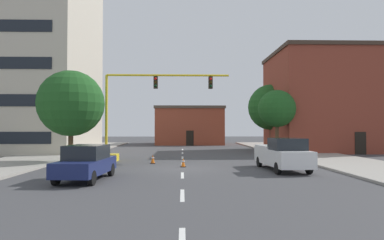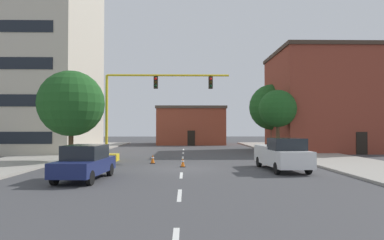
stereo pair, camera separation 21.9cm
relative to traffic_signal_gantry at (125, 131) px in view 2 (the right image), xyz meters
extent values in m
plane|color=#424244|center=(4.54, -5.16, -2.33)|extent=(160.00, 160.00, 0.00)
cube|color=#9E998E|center=(-7.47, 2.84, -2.26)|extent=(6.00, 56.00, 0.14)
cube|color=#9E998E|center=(16.54, 2.84, -2.26)|extent=(6.00, 56.00, 0.14)
cube|color=silver|center=(4.54, -13.66, -2.33)|extent=(0.16, 2.40, 0.01)
cube|color=silver|center=(4.54, -8.16, -2.33)|extent=(0.16, 2.40, 0.01)
cube|color=silver|center=(4.54, -2.66, -2.33)|extent=(0.16, 2.40, 0.01)
cube|color=silver|center=(4.54, 2.84, -2.33)|extent=(0.16, 2.40, 0.01)
cube|color=silver|center=(4.54, 8.34, -2.33)|extent=(0.16, 2.40, 0.01)
cube|color=silver|center=(4.54, 13.84, -2.33)|extent=(0.16, 2.40, 0.01)
cube|color=beige|center=(-13.50, 11.03, 7.83)|extent=(15.13, 13.63, 20.31)
cube|color=brown|center=(5.61, 27.69, 0.41)|extent=(10.29, 9.40, 5.48)
cube|color=#4C4238|center=(5.61, 27.69, 3.35)|extent=(10.59, 9.70, 0.40)
cube|color=black|center=(5.61, 22.96, -1.23)|extent=(1.10, 0.06, 2.20)
cube|color=brown|center=(21.87, 11.20, 3.04)|extent=(13.94, 10.59, 10.74)
cube|color=#3D2D23|center=(21.87, 11.20, 8.61)|extent=(14.24, 10.89, 0.40)
cube|color=black|center=(21.87, 5.88, -1.23)|extent=(1.10, 0.06, 2.20)
cube|color=yellow|center=(-1.43, 0.00, -2.06)|extent=(1.80, 1.20, 0.55)
cylinder|color=yellow|center=(-1.43, 0.00, 1.32)|extent=(0.20, 0.20, 6.20)
cylinder|color=yellow|center=(3.38, 0.00, 4.42)|extent=(9.64, 0.16, 0.16)
cube|color=black|center=(2.42, 0.00, 3.84)|extent=(0.32, 0.36, 0.95)
sphere|color=red|center=(2.42, -0.19, 4.12)|extent=(0.20, 0.20, 0.20)
sphere|color=#38280A|center=(2.42, -0.19, 3.84)|extent=(0.20, 0.20, 0.20)
sphere|color=black|center=(2.42, -0.19, 3.56)|extent=(0.20, 0.20, 0.20)
cube|color=black|center=(6.76, 0.00, 3.84)|extent=(0.32, 0.36, 0.95)
sphere|color=red|center=(6.76, -0.19, 4.12)|extent=(0.20, 0.20, 0.20)
sphere|color=#38280A|center=(6.76, -0.19, 3.84)|extent=(0.20, 0.20, 0.20)
sphere|color=black|center=(6.76, -0.19, 3.56)|extent=(0.20, 0.20, 0.20)
cylinder|color=#4C3823|center=(-3.65, -1.65, -1.04)|extent=(0.36, 0.36, 2.58)
sphere|color=#1E511E|center=(-3.65, -1.65, 2.06)|extent=(4.83, 4.83, 4.83)
cylinder|color=brown|center=(15.04, 13.25, -0.82)|extent=(0.36, 0.36, 3.02)
sphere|color=#1E511E|center=(15.04, 13.25, 2.72)|extent=(5.41, 5.41, 5.41)
cylinder|color=#4C3823|center=(13.74, 6.07, -0.77)|extent=(0.36, 0.36, 3.11)
sphere|color=#1E511E|center=(13.74, 6.07, 2.15)|extent=(3.64, 3.64, 3.64)
cube|color=white|center=(10.65, -6.05, -1.52)|extent=(2.31, 5.51, 0.95)
cube|color=#1E2328|center=(10.71, -6.95, -0.69)|extent=(1.94, 1.90, 0.70)
cube|color=white|center=(10.59, -4.87, -0.96)|extent=(2.16, 2.92, 0.16)
cylinder|color=black|center=(11.66, -7.84, -1.99)|extent=(0.26, 0.69, 0.68)
cylinder|color=black|center=(9.86, -7.94, -1.99)|extent=(0.26, 0.69, 0.68)
cylinder|color=black|center=(11.45, -4.17, -1.99)|extent=(0.26, 0.69, 0.68)
cylinder|color=black|center=(9.65, -4.27, -1.99)|extent=(0.26, 0.69, 0.68)
cube|color=navy|center=(-0.25, -9.77, -1.64)|extent=(2.17, 4.62, 0.70)
cube|color=#1E2328|center=(-0.24, -9.67, -0.94)|extent=(1.87, 2.42, 0.70)
cylinder|color=black|center=(-0.96, -8.19, -1.99)|extent=(0.27, 0.69, 0.68)
cylinder|color=black|center=(0.68, -8.31, -1.99)|extent=(0.27, 0.69, 0.68)
cylinder|color=black|center=(-1.18, -11.24, -1.99)|extent=(0.27, 0.69, 0.68)
cylinder|color=black|center=(0.46, -11.36, -1.99)|extent=(0.27, 0.69, 0.68)
cube|color=black|center=(2.38, -2.01, -2.31)|extent=(0.36, 0.36, 0.04)
cone|color=orange|center=(2.38, -2.01, -1.98)|extent=(0.28, 0.28, 0.62)
cylinder|color=white|center=(2.38, -2.01, -1.91)|extent=(0.19, 0.19, 0.08)
cube|color=black|center=(4.59, -4.21, -2.31)|extent=(0.36, 0.36, 0.04)
cone|color=orange|center=(4.59, -4.21, -2.02)|extent=(0.28, 0.28, 0.55)
cylinder|color=white|center=(4.59, -4.21, -1.95)|extent=(0.19, 0.19, 0.08)
camera|label=1|loc=(4.55, -26.86, 0.27)|focal=31.91mm
camera|label=2|loc=(4.76, -26.86, 0.27)|focal=31.91mm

